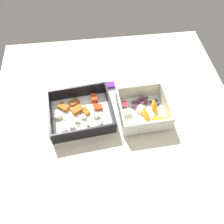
{
  "coord_description": "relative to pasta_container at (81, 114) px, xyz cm",
  "views": [
    {
      "loc": [
        -6.17,
        -42.12,
        64.81
      ],
      "look_at": [
        -1.04,
        0.31,
        4.0
      ],
      "focal_mm": 37.6,
      "sensor_mm": 36.0,
      "label": 1
    }
  ],
  "objects": [
    {
      "name": "candy_bar",
      "position": [
        8.76,
        11.67,
        -1.03
      ],
      "size": [
        7.06,
        2.59,
        1.2
      ],
      "primitive_type": "cube",
      "rotation": [
        0.0,
        0.0,
        0.03
      ],
      "color": "#51197A",
      "rests_on": "table_surface"
    },
    {
      "name": "pasta_container",
      "position": [
        0.0,
        0.0,
        0.0
      ],
      "size": [
        20.89,
        18.64,
        5.48
      ],
      "rotation": [
        0.0,
        0.0,
        0.09
      ],
      "color": "white",
      "rests_on": "table_surface"
    },
    {
      "name": "table_surface",
      "position": [
        10.84,
        -1.14,
        -2.63
      ],
      "size": [
        80.0,
        80.0,
        2.0
      ],
      "primitive_type": "cube",
      "color": "beige",
      "rests_on": "ground"
    },
    {
      "name": "fruit_bowl",
      "position": [
        19.92,
        -1.77,
        0.61
      ],
      "size": [
        15.9,
        15.4,
        6.27
      ],
      "rotation": [
        0.0,
        0.0,
        0.04
      ],
      "color": "silver",
      "rests_on": "table_surface"
    }
  ]
}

